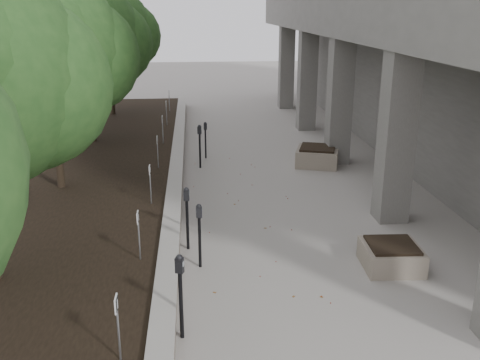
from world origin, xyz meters
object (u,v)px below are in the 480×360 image
parking_meter_1 (181,297)px  planter_back (317,156)px  crabapple_tree_3 (50,83)px  parking_meter_4 (200,147)px  parking_meter_5 (206,140)px  planter_front (391,256)px  crabapple_tree_5 (109,51)px  parking_meter_2 (187,219)px  crabapple_tree_4 (87,63)px  parking_meter_3 (200,236)px

parking_meter_1 → planter_back: parking_meter_1 is taller
crabapple_tree_3 → planter_back: 8.45m
parking_meter_4 → parking_meter_5: size_ratio=1.12×
parking_meter_1 → planter_front: bearing=46.2°
planter_front → crabapple_tree_3: bearing=148.6°
planter_front → planter_back: (0.17, 7.19, 0.05)m
parking_meter_5 → crabapple_tree_5: bearing=115.6°
parking_meter_4 → parking_meter_5: 1.16m
parking_meter_1 → parking_meter_5: (0.65, 10.33, -0.09)m
parking_meter_5 → parking_meter_2: bearing=-101.4°
crabapple_tree_4 → parking_meter_4: bearing=-31.7°
parking_meter_2 → parking_meter_5: parking_meter_2 is taller
parking_meter_5 → crabapple_tree_3: bearing=-142.1°
crabapple_tree_5 → parking_meter_3: size_ratio=4.08×
planter_front → planter_back: size_ratio=0.83×
parking_meter_2 → parking_meter_3: 0.88m
crabapple_tree_3 → parking_meter_2: size_ratio=3.92×
parking_meter_3 → parking_meter_5: (0.33, 7.97, -0.04)m
parking_meter_3 → parking_meter_5: 7.98m
parking_meter_2 → crabapple_tree_4: bearing=116.0°
parking_meter_3 → parking_meter_4: (0.12, 6.83, 0.04)m
crabapple_tree_5 → parking_meter_2: 13.90m
parking_meter_3 → planter_front: size_ratio=1.22×
crabapple_tree_5 → planter_back: bearing=-44.2°
parking_meter_3 → planter_back: bearing=55.0°
crabapple_tree_5 → parking_meter_5: (3.90, -6.15, -2.49)m
parking_meter_4 → planter_front: parking_meter_4 is taller
crabapple_tree_4 → crabapple_tree_5: same height
parking_meter_2 → parking_meter_4: bearing=90.5°
parking_meter_1 → parking_meter_4: size_ratio=1.02×
crabapple_tree_3 → parking_meter_1: size_ratio=3.81×
crabapple_tree_4 → crabapple_tree_5: bearing=90.0°
parking_meter_1 → parking_meter_2: parking_meter_1 is taller
crabapple_tree_3 → crabapple_tree_5: same height
parking_meter_4 → planter_front: size_ratio=1.29×
parking_meter_2 → planter_back: bearing=59.2°
parking_meter_2 → planter_front: (4.00, -1.21, -0.44)m
crabapple_tree_5 → parking_meter_5: 7.70m
crabapple_tree_3 → planter_back: (7.50, 2.71, -2.81)m
parking_meter_3 → parking_meter_1: bearing=-103.0°
crabapple_tree_5 → planter_front: crabapple_tree_5 is taller
parking_meter_2 → planter_front: size_ratio=1.27×
crabapple_tree_4 → crabapple_tree_5: 5.00m
parking_meter_2 → parking_meter_4: 6.00m
crabapple_tree_4 → parking_meter_4: 4.97m
parking_meter_3 → planter_front: bearing=-10.6°
parking_meter_4 → parking_meter_2: bearing=-80.4°
parking_meter_5 → parking_meter_1: bearing=-100.4°
parking_meter_2 → planter_front: parking_meter_2 is taller
parking_meter_5 → planter_front: bearing=-74.4°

